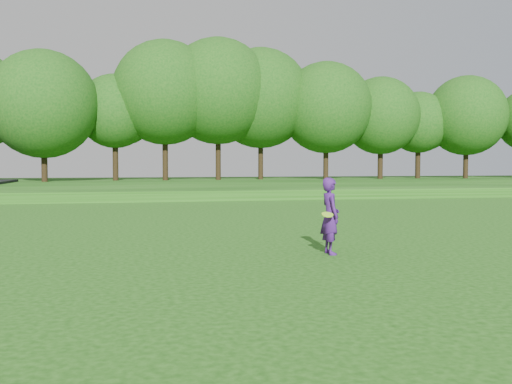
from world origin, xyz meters
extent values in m
plane|color=#17470D|center=(0.00, 0.00, 0.00)|extent=(140.00, 140.00, 0.00)
cube|color=#17470D|center=(0.00, 34.00, 0.30)|extent=(130.00, 30.00, 0.60)
cube|color=gray|center=(0.00, 20.00, 0.02)|extent=(130.00, 1.60, 0.04)
imported|color=#44186E|center=(2.38, 0.19, 0.92)|extent=(0.47, 0.69, 1.84)
cylinder|color=#AAFF28|center=(2.21, -0.12, 0.98)|extent=(0.28, 0.27, 0.11)
camera|label=1|loc=(-2.06, -12.76, 2.21)|focal=40.00mm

